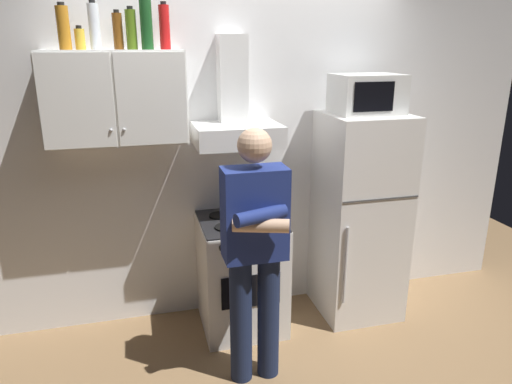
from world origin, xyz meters
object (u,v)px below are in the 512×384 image
Objects in this scene: bottle_vodka_clear at (94,26)px; bottle_soda_red at (165,27)px; bottle_beer_brown at (118,31)px; refrigerator at (359,217)px; stove_oven at (241,273)px; bottle_wine_green at (146,24)px; cooking_pot at (262,216)px; range_hood at (236,116)px; bottle_olive_oil at (131,29)px; microwave at (367,94)px; bottle_liquor_amber at (63,27)px; upper_cabinet at (116,98)px; bottle_spice_jar at (80,39)px; person_standing at (255,250)px.

bottle_vodka_clear reaches higher than bottle_soda_red.
refrigerator is at bearing -5.69° from bottle_beer_brown.
stove_oven is 2.71× the size of bottle_wine_green.
bottle_soda_red is (-0.59, 0.27, 1.26)m from cooking_pot.
range_hood is 2.86× the size of bottle_olive_oil.
bottle_vodka_clear is (-0.89, 0.16, 1.76)m from stove_oven.
microwave is at bearing 1.15° from stove_oven.
bottle_beer_brown is at bearing 159.42° from bottle_olive_oil.
bottle_olive_oil reaches higher than bottle_beer_brown.
bottle_soda_red is at bearing 161.45° from stove_oven.
refrigerator is 2.13m from bottle_olive_oil.
bottle_soda_red is 1.07× the size of bottle_liquor_amber.
cooking_pot is at bearing -42.49° from stove_oven.
bottle_wine_green reaches higher than bottle_soda_red.
bottle_vodka_clear is at bearing 174.97° from refrigerator.
bottle_spice_jar is at bearing 174.61° from upper_cabinet.
microwave is (1.75, -0.11, -0.01)m from upper_cabinet.
bottle_vodka_clear is (-1.84, 0.14, 0.45)m from microwave.
bottle_olive_oil is at bearing 175.12° from refrigerator.
person_standing reaches higher than stove_oven.
bottle_wine_green reaches higher than range_hood.
cooking_pot is at bearing -171.68° from refrigerator.
bottle_soda_red is at bearing 1.18° from bottle_spice_jar.
bottle_spice_jar is 0.53× the size of bottle_liquor_amber.
bottle_beer_brown is 0.32m from bottle_liquor_amber.
bottle_wine_green is at bearing -178.11° from range_hood.
microwave is 1.68m from bottle_olive_oil.
bottle_beer_brown reaches higher than upper_cabinet.
bottle_soda_red reaches higher than microwave.
bottle_soda_red is 0.91× the size of bottle_wine_green.
bottle_soda_red is at bearing 174.54° from microwave.
bottle_spice_jar reaches higher than refrigerator.
stove_oven is 1.82m from bottle_soda_red.
stove_oven is 1.02m from refrigerator.
bottle_vodka_clear is 0.12m from bottle_spice_jar.
person_standing is 0.52m from cooking_pot.
bottle_liquor_amber is (-2.02, 0.12, 1.38)m from refrigerator.
bottle_soda_red is (-0.41, 0.76, 1.29)m from person_standing.
bottle_wine_green is (0.32, -0.06, 0.01)m from bottle_vodka_clear.
bottle_vodka_clear is at bearing 137.59° from person_standing.
bottle_liquor_amber is (-0.32, -0.05, 0.02)m from bottle_beer_brown.
microwave is 1.76m from bottle_beer_brown.
bottle_liquor_amber reaches higher than bottle_olive_oil.
bottle_wine_green is at bearing 162.13° from cooking_pot.
microwave is at bearing -4.24° from bottle_olive_oil.
bottle_liquor_amber is (-1.20, 0.24, 1.25)m from cooking_pot.
cooking_pot is 0.90× the size of bottle_wine_green.
bottle_beer_brown is 0.92× the size of bottle_olive_oil.
bottle_spice_jar is (-0.98, 0.02, 0.52)m from range_hood.
upper_cabinet is 1.27m from cooking_pot.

